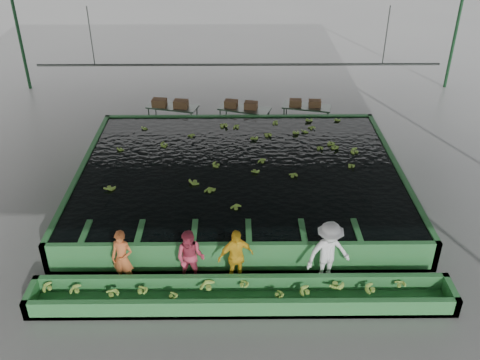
{
  "coord_description": "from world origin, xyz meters",
  "views": [
    {
      "loc": [
        -0.12,
        -13.01,
        9.0
      ],
      "look_at": [
        0.0,
        0.5,
        1.0
      ],
      "focal_mm": 40.0,
      "sensor_mm": 36.0,
      "label": 1
    }
  ],
  "objects_px": {
    "packing_table_mid": "(245,119)",
    "sorting_trough": "(242,296)",
    "worker_b": "(190,258)",
    "worker_c": "(236,257)",
    "box_stack_right": "(305,106)",
    "flotation_tank": "(240,179)",
    "packing_table_left": "(173,116)",
    "packing_table_right": "(306,116)",
    "box_stack_mid": "(241,108)",
    "worker_d": "(328,253)",
    "box_stack_left": "(170,107)",
    "worker_a": "(122,258)"
  },
  "relations": [
    {
      "from": "sorting_trough",
      "to": "box_stack_mid",
      "type": "xyz_separation_m",
      "value": [
        0.09,
        9.76,
        0.64
      ]
    },
    {
      "from": "worker_a",
      "to": "box_stack_mid",
      "type": "xyz_separation_m",
      "value": [
        2.97,
        8.96,
        0.13
      ]
    },
    {
      "from": "packing_table_left",
      "to": "box_stack_right",
      "type": "relative_size",
      "value": 1.59
    },
    {
      "from": "sorting_trough",
      "to": "worker_d",
      "type": "relative_size",
      "value": 5.72
    },
    {
      "from": "worker_d",
      "to": "box_stack_right",
      "type": "xyz_separation_m",
      "value": [
        0.47,
        9.19,
        -0.02
      ]
    },
    {
      "from": "packing_table_right",
      "to": "worker_c",
      "type": "bearing_deg",
      "value": -106.94
    },
    {
      "from": "worker_b",
      "to": "box_stack_left",
      "type": "relative_size",
      "value": 1.09
    },
    {
      "from": "worker_c",
      "to": "box_stack_mid",
      "type": "relative_size",
      "value": 1.23
    },
    {
      "from": "box_stack_left",
      "to": "box_stack_mid",
      "type": "relative_size",
      "value": 1.1
    },
    {
      "from": "packing_table_mid",
      "to": "box_stack_mid",
      "type": "relative_size",
      "value": 1.55
    },
    {
      "from": "packing_table_right",
      "to": "box_stack_right",
      "type": "relative_size",
      "value": 1.53
    },
    {
      "from": "worker_b",
      "to": "box_stack_mid",
      "type": "bearing_deg",
      "value": 92.35
    },
    {
      "from": "worker_b",
      "to": "worker_d",
      "type": "distance_m",
      "value": 3.36
    },
    {
      "from": "packing_table_left",
      "to": "box_stack_mid",
      "type": "height_order",
      "value": "box_stack_mid"
    },
    {
      "from": "sorting_trough",
      "to": "worker_a",
      "type": "distance_m",
      "value": 3.04
    },
    {
      "from": "packing_table_mid",
      "to": "worker_b",
      "type": "bearing_deg",
      "value": -99.3
    },
    {
      "from": "packing_table_left",
      "to": "worker_c",
      "type": "bearing_deg",
      "value": -75.09
    },
    {
      "from": "packing_table_mid",
      "to": "box_stack_right",
      "type": "distance_m",
      "value": 2.41
    },
    {
      "from": "box_stack_left",
      "to": "packing_table_right",
      "type": "bearing_deg",
      "value": 1.4
    },
    {
      "from": "worker_a",
      "to": "worker_c",
      "type": "height_order",
      "value": "worker_c"
    },
    {
      "from": "worker_d",
      "to": "box_stack_mid",
      "type": "distance_m",
      "value": 9.19
    },
    {
      "from": "worker_b",
      "to": "worker_c",
      "type": "bearing_deg",
      "value": 10.76
    },
    {
      "from": "worker_a",
      "to": "sorting_trough",
      "type": "bearing_deg",
      "value": -1.94
    },
    {
      "from": "worker_b",
      "to": "box_stack_mid",
      "type": "relative_size",
      "value": 1.19
    },
    {
      "from": "packing_table_left",
      "to": "packing_table_mid",
      "type": "bearing_deg",
      "value": -5.18
    },
    {
      "from": "worker_d",
      "to": "box_stack_mid",
      "type": "xyz_separation_m",
      "value": [
        -2.03,
        8.96,
        0.02
      ]
    },
    {
      "from": "packing_table_left",
      "to": "box_stack_right",
      "type": "height_order",
      "value": "box_stack_right"
    },
    {
      "from": "packing_table_mid",
      "to": "box_stack_mid",
      "type": "height_order",
      "value": "box_stack_mid"
    },
    {
      "from": "worker_b",
      "to": "sorting_trough",
      "type": "bearing_deg",
      "value": -22.16
    },
    {
      "from": "box_stack_left",
      "to": "box_stack_right",
      "type": "relative_size",
      "value": 1.14
    },
    {
      "from": "flotation_tank",
      "to": "packing_table_left",
      "type": "xyz_separation_m",
      "value": [
        -2.58,
        4.89,
        -0.01
      ]
    },
    {
      "from": "flotation_tank",
      "to": "box_stack_left",
      "type": "relative_size",
      "value": 7.19
    },
    {
      "from": "worker_d",
      "to": "box_stack_left",
      "type": "relative_size",
      "value": 1.26
    },
    {
      "from": "worker_c",
      "to": "packing_table_mid",
      "type": "distance_m",
      "value": 8.95
    },
    {
      "from": "packing_table_left",
      "to": "box_stack_mid",
      "type": "distance_m",
      "value": 2.72
    },
    {
      "from": "worker_b",
      "to": "flotation_tank",
      "type": "bearing_deg",
      "value": 84.72
    },
    {
      "from": "worker_d",
      "to": "box_stack_mid",
      "type": "bearing_deg",
      "value": 85.53
    },
    {
      "from": "packing_table_mid",
      "to": "packing_table_right",
      "type": "height_order",
      "value": "packing_table_mid"
    },
    {
      "from": "box_stack_right",
      "to": "flotation_tank",
      "type": "bearing_deg",
      "value": -117.92
    },
    {
      "from": "worker_a",
      "to": "box_stack_left",
      "type": "relative_size",
      "value": 1.1
    },
    {
      "from": "worker_b",
      "to": "worker_c",
      "type": "distance_m",
      "value": 1.1
    },
    {
      "from": "packing_table_right",
      "to": "box_stack_left",
      "type": "height_order",
      "value": "box_stack_left"
    },
    {
      "from": "packing_table_right",
      "to": "box_stack_left",
      "type": "xyz_separation_m",
      "value": [
        -5.33,
        -0.13,
        0.46
      ]
    },
    {
      "from": "worker_c",
      "to": "packing_table_left",
      "type": "relative_size",
      "value": 0.8
    },
    {
      "from": "packing_table_mid",
      "to": "sorting_trough",
      "type": "bearing_deg",
      "value": -91.34
    },
    {
      "from": "sorting_trough",
      "to": "packing_table_mid",
      "type": "xyz_separation_m",
      "value": [
        0.23,
        9.73,
        0.2
      ]
    },
    {
      "from": "sorting_trough",
      "to": "packing_table_mid",
      "type": "distance_m",
      "value": 9.74
    },
    {
      "from": "worker_c",
      "to": "packing_table_mid",
      "type": "relative_size",
      "value": 0.79
    },
    {
      "from": "flotation_tank",
      "to": "worker_b",
      "type": "xyz_separation_m",
      "value": [
        -1.24,
        -4.3,
        0.31
      ]
    },
    {
      "from": "packing_table_mid",
      "to": "box_stack_mid",
      "type": "xyz_separation_m",
      "value": [
        -0.14,
        0.03,
        0.45
      ]
    }
  ]
}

